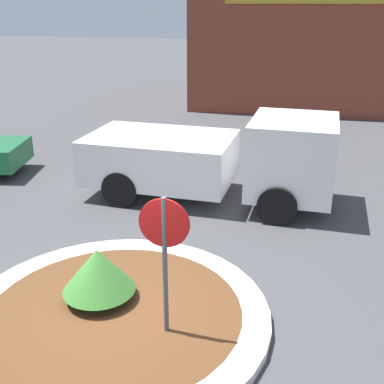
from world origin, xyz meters
name	(u,v)px	position (x,y,z in m)	size (l,w,h in m)	color
ground_plane	(115,319)	(0.00, 0.00, 0.00)	(120.00, 120.00, 0.00)	#474749
traffic_island	(114,315)	(0.00, 0.00, 0.08)	(4.85, 4.85, 0.15)	beige
stop_sign	(165,244)	(0.92, -0.28, 1.55)	(0.70, 0.07, 2.24)	#4C4C51
island_shrub	(98,270)	(-0.34, 0.28, 0.68)	(1.16, 1.16, 0.88)	brown
utility_truck	(216,158)	(0.71, 5.22, 1.07)	(6.13, 2.70, 2.14)	white
storefront_building	(314,41)	(3.14, 18.03, 2.90)	(10.74, 6.07, 5.80)	brown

